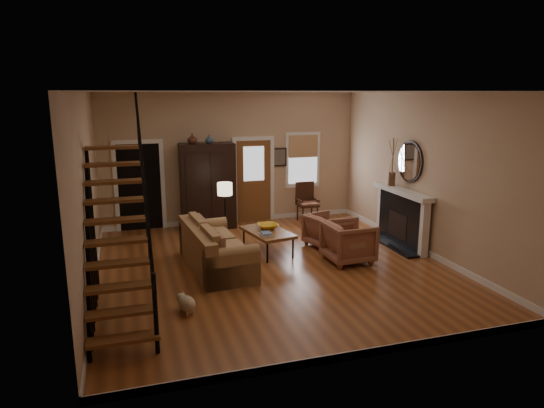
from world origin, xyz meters
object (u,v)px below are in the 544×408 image
object	(u,v)px
floor_lamp	(225,215)
sofa	(216,248)
armoire	(208,186)
side_chair	(308,203)
armchair_right	(326,230)
coffee_table	(268,242)
armchair_left	(349,242)

from	to	relation	value
floor_lamp	sofa	bearing A→B (deg)	-108.76
armoire	side_chair	distance (m)	2.61
armoire	sofa	bearing A→B (deg)	-96.99
armchair_right	sofa	bearing A→B (deg)	87.89
armoire	coffee_table	bearing A→B (deg)	-70.08
armoire	floor_lamp	distance (m)	1.60
sofa	armchair_left	bearing A→B (deg)	-13.12
coffee_table	floor_lamp	world-z (taller)	floor_lamp
armoire	armchair_right	world-z (taller)	armoire
armchair_left	side_chair	bearing A→B (deg)	-8.18
armchair_left	floor_lamp	bearing A→B (deg)	48.30
armchair_left	coffee_table	bearing A→B (deg)	52.20
coffee_table	sofa	bearing A→B (deg)	-152.97
sofa	floor_lamp	world-z (taller)	floor_lamp
armoire	side_chair	xyz separation A→B (m)	(2.55, -0.20, -0.54)
sofa	coffee_table	xyz separation A→B (m)	(1.20, 0.61, -0.18)
armchair_left	floor_lamp	xyz separation A→B (m)	(-2.11, 1.75, 0.30)
armoire	coffee_table	size ratio (longest dim) A/B	1.68
armoire	armchair_left	bearing A→B (deg)	-56.15
floor_lamp	side_chair	bearing A→B (deg)	29.02
armoire	floor_lamp	world-z (taller)	armoire
armchair_right	side_chair	size ratio (longest dim) A/B	0.77
armoire	floor_lamp	xyz separation A→B (m)	(0.11, -1.56, -0.35)
armchair_right	side_chair	xyz separation A→B (m)	(0.35, 2.04, 0.15)
armchair_left	armchair_right	size ratio (longest dim) A/B	1.13
sofa	floor_lamp	size ratio (longest dim) A/B	1.60
armoire	sofa	xyz separation A→B (m)	(-0.36, -2.92, -0.63)
armoire	sofa	size ratio (longest dim) A/B	0.94
side_chair	floor_lamp	bearing A→B (deg)	-150.98
sofa	armchair_left	world-z (taller)	sofa
armoire	armchair_right	bearing A→B (deg)	-45.57
sofa	armchair_right	distance (m)	2.65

